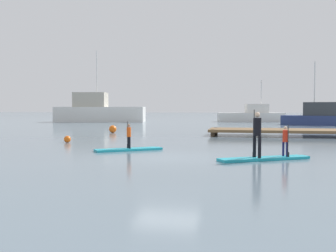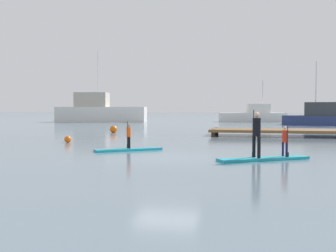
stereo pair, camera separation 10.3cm
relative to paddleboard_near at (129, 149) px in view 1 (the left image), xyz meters
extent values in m
plane|color=slate|center=(2.15, -2.04, -0.05)|extent=(240.00, 240.00, 0.00)
cube|color=#1E9EB2|center=(-0.06, -0.04, 0.00)|extent=(2.77, 2.22, 0.10)
cube|color=#1E9EB2|center=(1.17, 0.82, 0.00)|extent=(0.47, 0.52, 0.09)
cylinder|color=black|center=(-0.07, 0.09, 0.31)|extent=(0.08, 0.08, 0.52)
cylinder|color=black|center=(0.06, -0.09, 0.31)|extent=(0.08, 0.08, 0.52)
cylinder|color=#E54C14|center=(0.00, 0.00, 0.79)|extent=(0.27, 0.27, 0.43)
sphere|color=#8C664C|center=(0.00, 0.00, 1.08)|extent=(0.12, 0.12, 0.12)
cylinder|color=black|center=(-0.10, 0.14, 0.65)|extent=(0.03, 0.03, 1.21)
cube|color=black|center=(-0.10, 0.14, 0.14)|extent=(0.10, 0.13, 0.18)
cube|color=#1E9EB2|center=(5.80, -2.17, 0.00)|extent=(3.35, 2.35, 0.10)
cube|color=#1E9EB2|center=(7.35, -1.26, 0.00)|extent=(0.45, 0.53, 0.09)
cylinder|color=black|center=(5.49, -2.15, 0.45)|extent=(0.12, 0.12, 0.80)
cylinder|color=black|center=(5.66, -2.45, 0.45)|extent=(0.12, 0.12, 0.80)
cylinder|color=black|center=(5.58, -2.30, 1.18)|extent=(0.40, 0.40, 0.66)
sphere|color=beige|center=(5.58, -2.30, 1.63)|extent=(0.19, 0.19, 0.19)
cylinder|color=black|center=(5.47, -2.11, 0.93)|extent=(0.03, 0.03, 1.76)
cube|color=black|center=(5.47, -2.11, 0.14)|extent=(0.10, 0.14, 0.18)
cylinder|color=#19194C|center=(6.57, -1.58, 0.32)|extent=(0.08, 0.08, 0.54)
cylinder|color=#19194C|center=(6.69, -1.79, 0.32)|extent=(0.08, 0.08, 0.54)
cylinder|color=red|center=(6.63, -1.68, 0.82)|extent=(0.27, 0.27, 0.45)
sphere|color=beige|center=(6.63, -1.68, 1.13)|extent=(0.13, 0.13, 0.13)
cylinder|color=black|center=(6.72, -1.83, 0.65)|extent=(0.03, 0.03, 1.20)
cube|color=black|center=(6.72, -1.83, 0.14)|extent=(0.10, 0.14, 0.18)
cube|color=silver|center=(-13.54, 32.63, 0.92)|extent=(11.78, 5.17, 1.94)
cube|color=#B2AD9E|center=(-14.80, 32.44, 2.82)|extent=(4.46, 3.47, 1.85)
cylinder|color=silver|center=(-13.99, 32.56, 6.42)|extent=(0.12, 0.12, 5.35)
cube|color=silver|center=(5.56, 36.72, 0.54)|extent=(8.75, 4.03, 1.17)
cube|color=white|center=(6.32, 36.86, 1.70)|extent=(3.14, 2.43, 1.15)
cylinder|color=silver|center=(6.88, 36.96, 3.82)|extent=(0.12, 0.12, 3.09)
cube|color=navy|center=(12.57, 28.06, 0.46)|extent=(7.78, 4.40, 1.02)
cube|color=#33383D|center=(12.78, 28.00, 1.68)|extent=(3.71, 2.78, 1.42)
cylinder|color=silver|center=(12.15, 28.20, 4.56)|extent=(0.12, 0.12, 4.34)
cube|color=brown|center=(7.38, 10.71, 0.32)|extent=(9.46, 3.19, 0.18)
cylinder|color=#473828|center=(2.95, 9.41, 0.18)|extent=(0.28, 0.28, 0.46)
cylinder|color=#473828|center=(2.95, 12.00, 0.18)|extent=(0.28, 0.28, 0.46)
sphere|color=orange|center=(-4.77, 11.76, 0.23)|extent=(0.56, 0.56, 0.56)
sphere|color=orange|center=(-4.47, 3.24, 0.14)|extent=(0.38, 0.38, 0.38)
camera|label=1|loc=(5.25, -17.60, 1.93)|focal=43.73mm
camera|label=2|loc=(5.35, -17.58, 1.93)|focal=43.73mm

